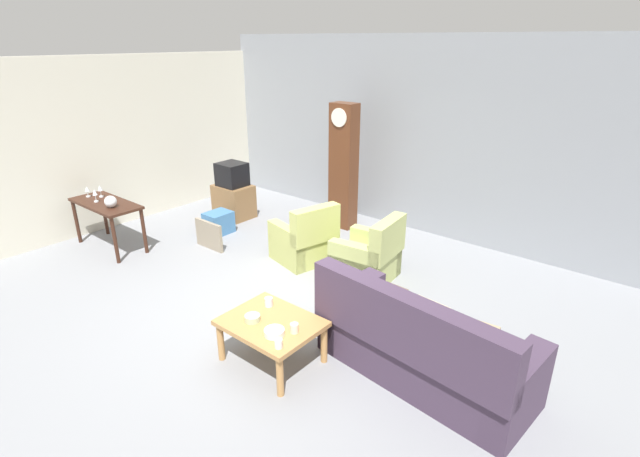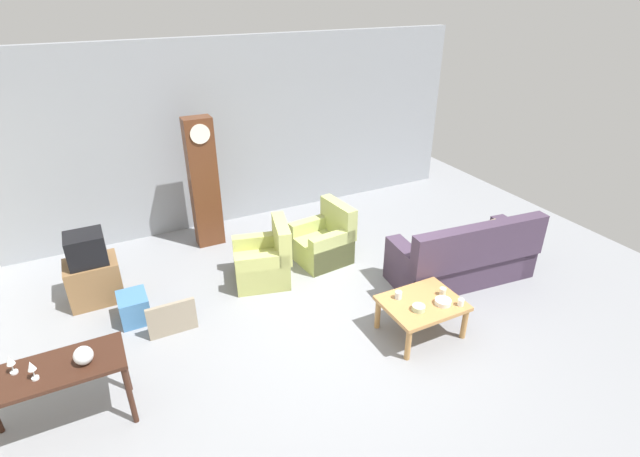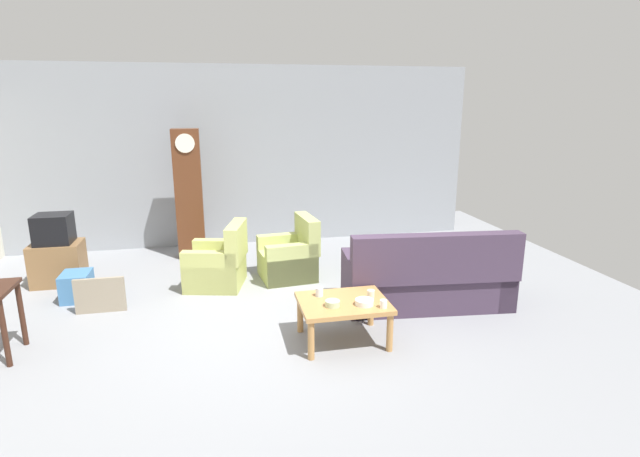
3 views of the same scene
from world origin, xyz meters
name	(u,v)px [view 1 (image 1 of 3)]	position (x,y,z in m)	size (l,w,h in m)	color
ground_plane	(269,309)	(0.00, 0.00, 0.00)	(10.40, 10.40, 0.00)	gray
garage_door_wall	(420,137)	(0.00, 3.60, 1.60)	(8.40, 0.16, 3.20)	gray
pegboard_wall_left	(108,144)	(-4.20, 0.40, 1.44)	(0.12, 6.40, 2.88)	beige
couch_floral	(420,348)	(2.04, 0.03, 0.36)	(2.18, 1.08, 1.04)	#423347
armchair_olive_near	(305,242)	(-0.57, 1.34, 0.31)	(0.95, 0.93, 0.92)	#B7BC66
armchair_olive_far	(369,258)	(0.48, 1.47, 0.31)	(0.87, 0.84, 0.92)	tan
coffee_table_wood	(271,327)	(0.74, -0.67, 0.40)	(0.96, 0.76, 0.47)	#B27F47
console_table_dark	(106,209)	(-3.27, -0.26, 0.65)	(1.30, 0.56, 0.76)	#381E14
grandfather_clock	(343,167)	(-0.99, 2.83, 1.08)	(0.44, 0.30, 2.15)	#562D19
tv_stand_cabinet	(234,201)	(-2.84, 1.92, 0.31)	(0.68, 0.52, 0.61)	brown
tv_crt	(232,174)	(-2.84, 1.92, 0.82)	(0.48, 0.44, 0.42)	black
framed_picture_leaning	(209,235)	(-2.04, 0.71, 0.23)	(0.60, 0.05, 0.45)	gray
storage_box_blue	(219,223)	(-2.43, 1.22, 0.19)	(0.36, 0.44, 0.37)	teal
glass_dome_cloche	(111,202)	(-2.98, -0.32, 0.85)	(0.18, 0.18, 0.18)	silver
cup_white_porcelain	(279,344)	(1.11, -0.94, 0.52)	(0.07, 0.07, 0.09)	white
cup_blue_rimmed	(269,302)	(0.51, -0.48, 0.52)	(0.08, 0.08, 0.10)	silver
cup_cream_tall	(294,328)	(1.05, -0.67, 0.52)	(0.08, 0.08, 0.10)	beige
bowl_white_stacked	(274,332)	(0.93, -0.82, 0.50)	(0.20, 0.20, 0.06)	white
bowl_shallow_green	(252,318)	(0.59, -0.79, 0.51)	(0.16, 0.16, 0.06)	#B2C69E
wine_glass_tall	(87,190)	(-3.74, -0.30, 0.88)	(0.08, 0.08, 0.17)	silver
wine_glass_mid	(100,189)	(-3.57, -0.17, 0.89)	(0.07, 0.07, 0.20)	silver
wine_glass_short	(95,194)	(-3.39, -0.34, 0.90)	(0.07, 0.07, 0.21)	silver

